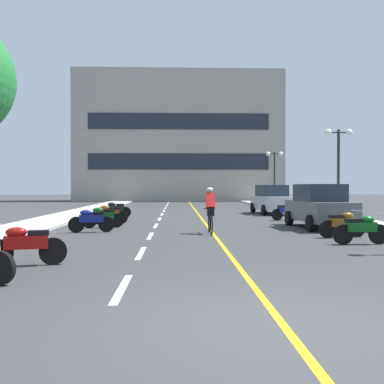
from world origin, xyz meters
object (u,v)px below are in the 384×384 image
object	(u,v)px
parked_car_near	(319,206)
motorcycle_2	(361,229)
motorcycle_8	(115,209)
motorcycle_3	(343,224)
parked_car_mid	(272,199)
cyclist_rider	(210,209)
motorcycle_5	(103,217)
motorcycle_7	(287,211)
street_lamp_far	(274,165)
street_lamp_mid	(338,152)
motorcycle_1	(26,244)
motorcycle_4	(91,220)
motorcycle_6	(109,214)

from	to	relation	value
parked_car_near	motorcycle_2	bearing A→B (deg)	-94.41
motorcycle_8	parked_car_near	bearing A→B (deg)	-34.77
motorcycle_3	motorcycle_8	xyz separation A→B (m)	(-8.97, 9.85, 0.00)
parked_car_mid	cyclist_rider	distance (m)	12.39
motorcycle_5	motorcycle_7	world-z (taller)	same
parked_car_mid	motorcycle_2	size ratio (longest dim) A/B	2.53
motorcycle_5	motorcycle_7	size ratio (longest dim) A/B	1.03
street_lamp_far	motorcycle_8	bearing A→B (deg)	-131.69
motorcycle_2	cyclist_rider	world-z (taller)	cyclist_rider
street_lamp_mid	cyclist_rider	xyz separation A→B (m)	(-7.22, -6.82, -2.65)
street_lamp_far	motorcycle_1	bearing A→B (deg)	-112.40
parked_car_near	parked_car_mid	distance (m)	9.50
motorcycle_2	motorcycle_4	bearing A→B (deg)	156.66
motorcycle_1	motorcycle_3	size ratio (longest dim) A/B	0.99
motorcycle_4	motorcycle_7	bearing A→B (deg)	33.12
cyclist_rider	motorcycle_8	bearing A→B (deg)	118.77
motorcycle_8	street_lamp_far	bearing A→B (deg)	48.31
street_lamp_far	motorcycle_2	bearing A→B (deg)	-96.53
parked_car_mid	motorcycle_2	world-z (taller)	parked_car_mid
motorcycle_1	motorcycle_8	xyz separation A→B (m)	(-0.13, 14.94, 0.00)
street_lamp_far	parked_car_mid	world-z (taller)	street_lamp_far
parked_car_mid	motorcycle_7	world-z (taller)	parked_car_mid
motorcycle_1	motorcycle_5	world-z (taller)	same
motorcycle_4	motorcycle_8	size ratio (longest dim) A/B	1.00
street_lamp_mid	motorcycle_2	xyz separation A→B (m)	(-2.97, -10.01, -3.06)
motorcycle_2	motorcycle_4	xyz separation A→B (m)	(-8.70, 3.75, 0.00)
motorcycle_4	motorcycle_8	xyz separation A→B (m)	(-0.18, 7.85, 0.00)
motorcycle_4	cyclist_rider	size ratio (longest dim) A/B	0.96
motorcycle_2	parked_car_near	bearing A→B (deg)	85.59
motorcycle_6	street_lamp_mid	bearing A→B (deg)	12.11
street_lamp_mid	motorcycle_5	world-z (taller)	street_lamp_mid
street_lamp_mid	motorcycle_3	bearing A→B (deg)	-109.16
motorcycle_1	motorcycle_3	bearing A→B (deg)	29.91
street_lamp_mid	parked_car_mid	size ratio (longest dim) A/B	1.07
motorcycle_2	cyclist_rider	distance (m)	5.34
street_lamp_mid	motorcycle_7	bearing A→B (deg)	-169.86
motorcycle_7	motorcycle_8	size ratio (longest dim) A/B	0.97
motorcycle_2	motorcycle_6	distance (m)	11.43
parked_car_mid	street_lamp_far	bearing A→B (deg)	76.66
motorcycle_4	cyclist_rider	xyz separation A→B (m)	(4.44, -0.56, 0.41)
motorcycle_2	cyclist_rider	xyz separation A→B (m)	(-4.26, 3.19, 0.41)
parked_car_mid	motorcycle_3	xyz separation A→B (m)	(-0.35, -12.91, -0.44)
parked_car_near	motorcycle_3	world-z (taller)	parked_car_near
street_lamp_mid	parked_car_mid	bearing A→B (deg)	118.50
motorcycle_4	parked_car_near	bearing A→B (deg)	8.82
street_lamp_far	motorcycle_8	size ratio (longest dim) A/B	2.69
parked_car_mid	motorcycle_1	world-z (taller)	parked_car_mid
parked_car_near	motorcycle_1	world-z (taller)	parked_car_near
street_lamp_mid	cyclist_rider	bearing A→B (deg)	-136.66
motorcycle_7	cyclist_rider	distance (m)	7.69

